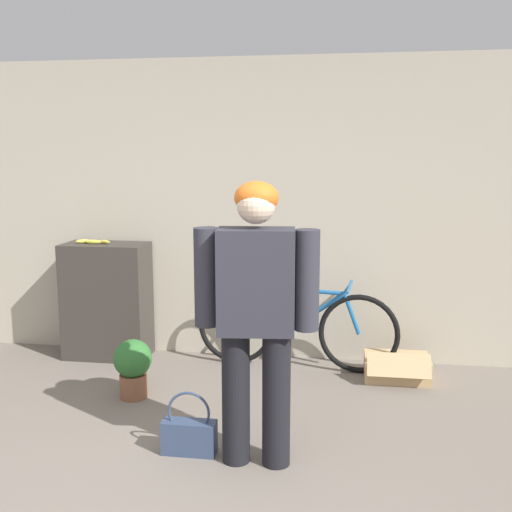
# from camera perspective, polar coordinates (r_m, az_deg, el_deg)

# --- Properties ---
(wall_back) EXTENTS (8.00, 0.07, 2.60)m
(wall_back) POSITION_cam_1_polar(r_m,az_deg,el_deg) (5.24, -0.61, 4.30)
(wall_back) COLOR #B7AD99
(wall_back) RESTS_ON ground_plane
(side_shelf) EXTENTS (0.73, 0.39, 1.02)m
(side_shelf) POSITION_cam_1_polar(r_m,az_deg,el_deg) (5.47, -14.00, -4.14)
(side_shelf) COLOR #38332D
(side_shelf) RESTS_ON ground_plane
(person) EXTENTS (0.71, 0.28, 1.64)m
(person) POSITION_cam_1_polar(r_m,az_deg,el_deg) (3.38, 0.00, -4.72)
(person) COLOR black
(person) RESTS_ON ground_plane
(bicycle) EXTENTS (1.71, 0.46, 0.74)m
(bicycle) POSITION_cam_1_polar(r_m,az_deg,el_deg) (5.07, 3.79, -6.76)
(bicycle) COLOR black
(bicycle) RESTS_ON ground_plane
(banana) EXTENTS (0.33, 0.09, 0.04)m
(banana) POSITION_cam_1_polar(r_m,az_deg,el_deg) (5.39, -15.28, 1.33)
(banana) COLOR #EAD64C
(banana) RESTS_ON side_shelf
(handbag) EXTENTS (0.33, 0.12, 0.39)m
(handbag) POSITION_cam_1_polar(r_m,az_deg,el_deg) (3.78, -6.38, -16.52)
(handbag) COLOR #334260
(handbag) RESTS_ON ground_plane
(cardboard_box) EXTENTS (0.51, 0.43, 0.26)m
(cardboard_box) POSITION_cam_1_polar(r_m,az_deg,el_deg) (5.03, 13.25, -10.28)
(cardboard_box) COLOR tan
(cardboard_box) RESTS_ON ground_plane
(potted_plant) EXTENTS (0.28, 0.28, 0.44)m
(potted_plant) POSITION_cam_1_polar(r_m,az_deg,el_deg) (4.58, -11.65, -10.15)
(potted_plant) COLOR brown
(potted_plant) RESTS_ON ground_plane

